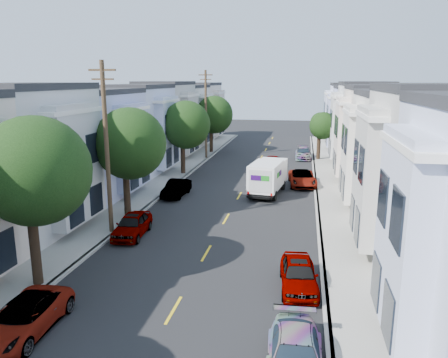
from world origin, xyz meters
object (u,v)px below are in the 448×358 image
Objects in this scene: parked_left_d at (176,189)px; utility_pole_near at (107,149)px; parked_left_b at (23,318)px; parked_right_c at (302,178)px; parked_right_b at (299,275)px; parked_right_d at (303,153)px; tree_far_r at (322,126)px; tree_d at (185,125)px; utility_pole_far at (206,115)px; parked_right_a at (295,358)px; tree_e at (213,115)px; parked_left_c at (132,225)px; fedex_truck at (268,176)px; tree_c at (129,144)px; lead_sedan at (271,163)px; tree_b at (33,171)px.

utility_pole_near is at bearing -96.30° from parked_left_d.
parked_right_c is at bearing 67.17° from parked_left_b.
parked_right_d is (0.00, 33.17, -0.03)m from parked_right_b.
tree_far_r is at bearing 64.30° from utility_pole_near.
tree_d is 25.25m from parked_right_b.
parked_right_b is at bearing -70.25° from utility_pole_far.
parked_left_d is at bearing 81.14° from utility_pole_near.
parked_right_a is at bearing -90.78° from parked_right_d.
parked_left_c is (1.40, -30.42, -4.12)m from tree_e.
tree_d reaches higher than parked_left_d.
fedex_truck is 1.30× the size of parked_right_d.
tree_d is (-0.00, 13.82, -0.15)m from tree_c.
parked_left_b is (-6.57, -31.68, -0.08)m from lead_sedan.
utility_pole_near is at bearing -112.60° from parked_right_d.
tree_b is at bearing -90.00° from tree_e.
tree_far_r is at bearing 69.05° from tree_b.
parked_right_b is (9.80, -5.03, 0.00)m from parked_left_c.
fedex_truck is (8.46, -19.15, -3.29)m from tree_e.
tree_e is at bearing 167.88° from tree_far_r.
tree_d is at bearing 90.00° from tree_b.
parked_right_b is 33.17m from parked_right_d.
fedex_truck is at bearing 94.37° from parked_right_a.
parked_left_d is 0.93× the size of parked_right_b.
tree_far_r is 1.25× the size of parked_left_b.
parked_right_c is at bearing -57.50° from lead_sedan.
tree_c is at bearing 138.19° from parked_right_b.
parked_right_c is (3.23, -6.71, -0.02)m from lead_sedan.
parked_left_d is (-11.79, -18.44, -3.29)m from tree_far_r.
tree_c reaches higher than parked_left_b.
utility_pole_far is 2.31× the size of parked_right_d.
tree_c reaches higher than parked_left_d.
tree_e is at bearing 90.57° from parked_left_b.
parked_right_b is (2.74, -16.30, -0.83)m from fedex_truck.
parked_left_b is at bearing -82.45° from utility_pole_near.
tree_d is at bearing -141.84° from tree_far_r.
parked_left_b is at bearing -94.91° from lead_sedan.
parked_right_b is at bearing -36.92° from tree_c.
tree_b reaches higher than parked_right_b.
parked_left_b is 0.92× the size of parked_right_c.
tree_b reaches higher than tree_e.
parked_right_a is (9.80, -10.99, -0.04)m from parked_left_c.
utility_pole_near reaches higher than lead_sedan.
parked_right_b is at bearing 9.42° from tree_b.
parked_right_b is (9.80, -14.17, 0.03)m from parked_left_d.
tree_e is 1.68× the size of lead_sedan.
utility_pole_far is 2.26× the size of parked_left_b.
fedex_truck reaches higher than parked_right_d.
parked_right_d is (11.20, 35.03, -4.64)m from tree_b.
parked_left_c reaches higher than parked_right_c.
fedex_truck is 1.17× the size of parked_right_c.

